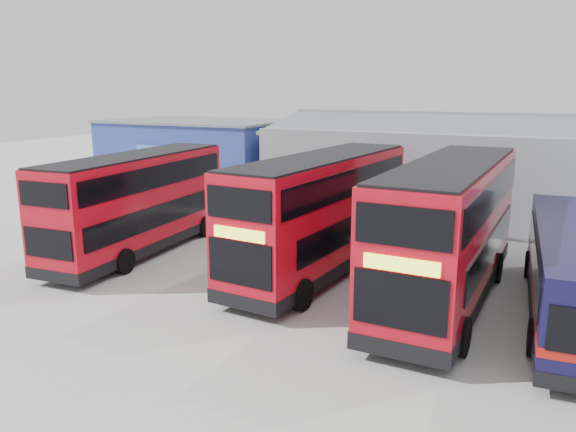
{
  "coord_description": "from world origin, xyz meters",
  "views": [
    {
      "loc": [
        8.82,
        -14.48,
        7.27
      ],
      "look_at": [
        -1.15,
        5.83,
        2.1
      ],
      "focal_mm": 35.0,
      "sensor_mm": 36.0,
      "label": 1
    }
  ],
  "objects": [
    {
      "name": "maintenance_shed",
      "position": [
        8.0,
        20.0,
        2.6
      ],
      "size": [
        30.5,
        12.0,
        5.89
      ],
      "color": "gray",
      "rests_on": "ground"
    },
    {
      "name": "panel_van",
      "position": [
        -16.81,
        13.34,
        1.24
      ],
      "size": [
        2.21,
        5.11,
        2.22
      ],
      "rotation": [
        0.0,
        0.0,
        -0.01
      ],
      "color": "white",
      "rests_on": "ground"
    },
    {
      "name": "ground_plane",
      "position": [
        0.0,
        0.0,
        0.0
      ],
      "size": [
        120.0,
        120.0,
        0.0
      ],
      "primitive_type": "plane",
      "color": "#ADACA7",
      "rests_on": "ground"
    },
    {
      "name": "office_block",
      "position": [
        -14.0,
        17.99,
        2.58
      ],
      "size": [
        12.3,
        8.32,
        5.12
      ],
      "color": "navy",
      "rests_on": "ground"
    },
    {
      "name": "double_decker_right",
      "position": [
        5.59,
        4.56,
        2.43
      ],
      "size": [
        3.16,
        11.62,
        4.88
      ],
      "rotation": [
        0.0,
        0.0,
        -0.02
      ],
      "color": "#B90A1A",
      "rests_on": "ground"
    },
    {
      "name": "double_decker_centre",
      "position": [
        0.5,
        5.48,
        2.35
      ],
      "size": [
        3.57,
        11.35,
        4.73
      ],
      "rotation": [
        0.0,
        0.0,
        -0.08
      ],
      "color": "#B90A1A",
      "rests_on": "ground"
    },
    {
      "name": "double_decker_left",
      "position": [
        -7.88,
        4.43,
        2.22
      ],
      "size": [
        3.27,
        10.7,
        4.46
      ],
      "rotation": [
        0.0,
        0.0,
        3.21
      ],
      "color": "#B90A1A",
      "rests_on": "ground"
    }
  ]
}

